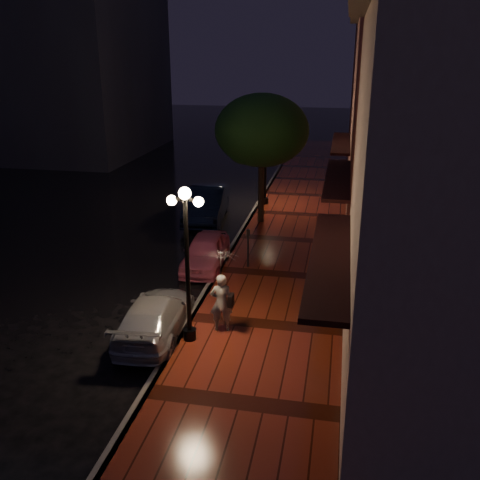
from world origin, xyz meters
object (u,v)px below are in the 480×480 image
Objects in this scene: navy_car at (207,204)px; silver_car at (155,316)px; streetlamp_far at (266,157)px; parking_meter at (248,244)px; woman_with_umbrella at (221,279)px; streetlamp_near at (187,256)px; street_tree at (262,133)px; pink_car at (206,252)px.

silver_car is (1.27, -10.87, -0.20)m from navy_car.
parking_meter is (0.65, -8.56, -1.57)m from streetlamp_far.
woman_with_umbrella is at bearing -86.80° from streetlamp_far.
woman_with_umbrella is (0.75, 0.68, -0.86)m from streetlamp_near.
street_tree is 10.62m from woman_with_umbrella.
woman_with_umbrella is (1.70, -4.77, 1.12)m from pink_car.
navy_car is at bearing 176.03° from street_tree.
streetlamp_far reaches higher than parking_meter.
parking_meter is at bearing -3.42° from pink_car.
pink_car is (-0.95, 5.45, -1.99)m from streetlamp_near.
woman_with_umbrella is (3.12, -10.50, 0.95)m from navy_car.
streetlamp_near is 2.31m from silver_car.
street_tree reaches higher than woman_with_umbrella.
street_tree is at bearing 88.65° from streetlamp_near.
parking_meter is (-0.10, 4.76, -0.71)m from woman_with_umbrella.
streetlamp_near is at bearing -90.00° from streetlamp_far.
streetlamp_near is at bearing -83.65° from navy_car.
parking_meter is (0.65, 5.44, -1.57)m from streetlamp_near.
silver_car is (-1.36, -10.69, -3.66)m from street_tree.
streetlamp_near is at bearing -112.00° from parking_meter.
pink_car is at bearing -102.31° from street_tree.
navy_car is 3.31× the size of parking_meter.
woman_with_umbrella is 1.66× the size of parking_meter.
parking_meter is at bearing -67.86° from navy_car.
street_tree is 6.43m from parking_meter.
parking_meter is at bearing -85.97° from street_tree.
parking_meter is (0.39, -5.56, -3.22)m from street_tree.
navy_car is (-2.37, -2.83, -1.81)m from streetlamp_far.
streetlamp_near reaches higher than woman_with_umbrella.
streetlamp_far is 1.06× the size of silver_car.
street_tree is 11.38m from silver_car.
streetlamp_near is 1.33m from woman_with_umbrella.
pink_car is 5.90m from navy_car.
woman_with_umbrella is at bearing 42.30° from streetlamp_near.
pink_car is at bearing -95.74° from silver_car.
street_tree is 1.61× the size of pink_car.
streetlamp_near is at bearing 160.64° from silver_car.
woman_with_umbrella is at bearing -104.03° from parking_meter.
navy_car is at bearing 102.60° from parking_meter.
navy_car is 6.49m from parking_meter.
woman_with_umbrella reaches higher than pink_car.
pink_car is 5.19m from woman_with_umbrella.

